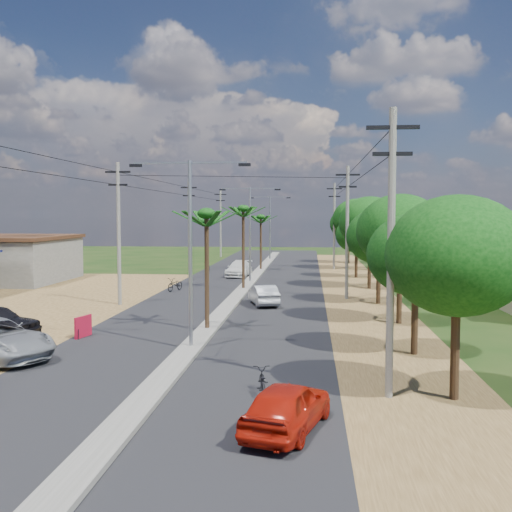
# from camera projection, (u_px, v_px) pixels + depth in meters

# --- Properties ---
(ground) EXTENTS (160.00, 160.00, 0.00)m
(ground) POSITION_uv_depth(u_px,v_px,m) (191.00, 350.00, 25.41)
(ground) COLOR black
(ground) RESTS_ON ground
(road) EXTENTS (12.00, 110.00, 0.04)m
(road) POSITION_uv_depth(u_px,v_px,m) (235.00, 300.00, 40.31)
(road) COLOR black
(road) RESTS_ON ground
(median) EXTENTS (1.00, 90.00, 0.18)m
(median) POSITION_uv_depth(u_px,v_px,m) (240.00, 293.00, 43.28)
(median) COLOR #605E56
(median) RESTS_ON ground
(dirt_shoulder_east) EXTENTS (5.00, 90.00, 0.03)m
(dirt_shoulder_east) POSITION_uv_depth(u_px,v_px,m) (363.00, 301.00, 39.54)
(dirt_shoulder_east) COLOR #523B1C
(dirt_shoulder_east) RESTS_ON ground
(low_shed) EXTENTS (10.40, 10.40, 3.95)m
(low_shed) POSITION_uv_depth(u_px,v_px,m) (4.00, 259.00, 51.01)
(low_shed) COLOR #605E56
(low_shed) RESTS_ON ground
(house_east_far) EXTENTS (7.60, 7.50, 4.60)m
(house_east_far) POSITION_uv_depth(u_px,v_px,m) (497.00, 254.00, 51.17)
(house_east_far) COLOR tan
(house_east_far) RESTS_ON ground
(tree_east_a) EXTENTS (4.40, 4.40, 6.37)m
(tree_east_a) POSITION_uv_depth(u_px,v_px,m) (457.00, 256.00, 18.28)
(tree_east_a) COLOR black
(tree_east_a) RESTS_ON ground
(tree_east_b) EXTENTS (4.00, 4.00, 5.83)m
(tree_east_b) POSITION_uv_depth(u_px,v_px,m) (416.00, 255.00, 24.28)
(tree_east_b) COLOR black
(tree_east_b) RESTS_ON ground
(tree_east_c) EXTENTS (4.60, 4.60, 6.83)m
(tree_east_c) POSITION_uv_depth(u_px,v_px,m) (400.00, 231.00, 31.15)
(tree_east_c) COLOR black
(tree_east_c) RESTS_ON ground
(tree_east_d) EXTENTS (4.20, 4.20, 6.13)m
(tree_east_d) POSITION_uv_depth(u_px,v_px,m) (379.00, 237.00, 38.17)
(tree_east_d) COLOR black
(tree_east_d) RESTS_ON ground
(tree_east_e) EXTENTS (4.80, 4.80, 7.14)m
(tree_east_e) POSITION_uv_depth(u_px,v_px,m) (370.00, 223.00, 46.04)
(tree_east_e) COLOR black
(tree_east_e) RESTS_ON ground
(tree_east_f) EXTENTS (3.80, 3.80, 5.52)m
(tree_east_f) POSITION_uv_depth(u_px,v_px,m) (357.00, 235.00, 54.11)
(tree_east_f) COLOR black
(tree_east_f) RESTS_ON ground
(tree_east_g) EXTENTS (5.00, 5.00, 7.38)m
(tree_east_g) POSITION_uv_depth(u_px,v_px,m) (357.00, 219.00, 61.91)
(tree_east_g) COLOR black
(tree_east_g) RESTS_ON ground
(tree_east_h) EXTENTS (4.40, 4.40, 6.52)m
(tree_east_h) POSITION_uv_depth(u_px,v_px,m) (349.00, 224.00, 69.93)
(tree_east_h) COLOR black
(tree_east_h) RESTS_ON ground
(palm_median_near) EXTENTS (2.00, 2.00, 6.15)m
(palm_median_near) POSITION_uv_depth(u_px,v_px,m) (207.00, 219.00, 29.00)
(palm_median_near) COLOR black
(palm_median_near) RESTS_ON ground
(palm_median_mid) EXTENTS (2.00, 2.00, 6.55)m
(palm_median_mid) POSITION_uv_depth(u_px,v_px,m) (243.00, 212.00, 44.87)
(palm_median_mid) COLOR black
(palm_median_mid) RESTS_ON ground
(palm_median_far) EXTENTS (2.00, 2.00, 5.85)m
(palm_median_far) POSITION_uv_depth(u_px,v_px,m) (261.00, 219.00, 60.81)
(palm_median_far) COLOR black
(palm_median_far) RESTS_ON ground
(streetlight_near) EXTENTS (5.10, 0.18, 8.00)m
(streetlight_near) POSITION_uv_depth(u_px,v_px,m) (190.00, 238.00, 25.07)
(streetlight_near) COLOR gray
(streetlight_near) RESTS_ON ground
(streetlight_mid) EXTENTS (5.10, 0.18, 8.00)m
(streetlight_mid) POSITION_uv_depth(u_px,v_px,m) (250.00, 226.00, 49.91)
(streetlight_mid) COLOR gray
(streetlight_mid) RESTS_ON ground
(streetlight_far) EXTENTS (5.10, 0.18, 8.00)m
(streetlight_far) POSITION_uv_depth(u_px,v_px,m) (270.00, 222.00, 74.75)
(streetlight_far) COLOR gray
(streetlight_far) RESTS_ON ground
(utility_pole_w_b) EXTENTS (1.60, 0.24, 9.00)m
(utility_pole_w_b) POSITION_uv_depth(u_px,v_px,m) (119.00, 230.00, 37.63)
(utility_pole_w_b) COLOR #605E56
(utility_pole_w_b) RESTS_ON ground
(utility_pole_w_c) EXTENTS (1.60, 0.24, 9.00)m
(utility_pole_w_c) POSITION_uv_depth(u_px,v_px,m) (189.00, 224.00, 59.48)
(utility_pole_w_c) COLOR #605E56
(utility_pole_w_c) RESTS_ON ground
(utility_pole_w_d) EXTENTS (1.60, 0.24, 9.00)m
(utility_pole_w_d) POSITION_uv_depth(u_px,v_px,m) (221.00, 222.00, 80.35)
(utility_pole_w_d) COLOR #605E56
(utility_pole_w_d) RESTS_ON ground
(utility_pole_e_a) EXTENTS (1.60, 0.24, 9.00)m
(utility_pole_e_a) POSITION_uv_depth(u_px,v_px,m) (391.00, 247.00, 18.44)
(utility_pole_e_a) COLOR #605E56
(utility_pole_e_a) RESTS_ON ground
(utility_pole_e_b) EXTENTS (1.60, 0.24, 9.00)m
(utility_pole_e_b) POSITION_uv_depth(u_px,v_px,m) (347.00, 229.00, 40.30)
(utility_pole_e_b) COLOR #605E56
(utility_pole_e_b) RESTS_ON ground
(utility_pole_e_c) EXTENTS (1.60, 0.24, 9.00)m
(utility_pole_e_c) POSITION_uv_depth(u_px,v_px,m) (334.00, 224.00, 62.15)
(utility_pole_e_c) COLOR #605E56
(utility_pole_e_c) RESTS_ON ground
(car_red_near) EXTENTS (2.62, 4.20, 1.33)m
(car_red_near) POSITION_uv_depth(u_px,v_px,m) (287.00, 408.00, 15.77)
(car_red_near) COLOR #991408
(car_red_near) RESTS_ON ground
(car_silver_mid) EXTENTS (2.35, 4.12, 1.28)m
(car_silver_mid) POSITION_uv_depth(u_px,v_px,m) (263.00, 295.00, 37.74)
(car_silver_mid) COLOR gray
(car_silver_mid) RESTS_ON ground
(car_white_far) EXTENTS (2.30, 4.90, 1.38)m
(car_white_far) POSITION_uv_depth(u_px,v_px,m) (239.00, 269.00, 55.14)
(car_white_far) COLOR silver
(car_white_far) RESTS_ON ground
(moto_rider_east) EXTENTS (0.73, 1.60, 0.81)m
(moto_rider_east) POSITION_uv_depth(u_px,v_px,m) (262.00, 382.00, 19.06)
(moto_rider_east) COLOR black
(moto_rider_east) RESTS_ON ground
(moto_rider_west_a) EXTENTS (1.27, 2.03, 1.01)m
(moto_rider_west_a) POSITION_uv_depth(u_px,v_px,m) (175.00, 285.00, 44.61)
(moto_rider_west_a) COLOR black
(moto_rider_west_a) RESTS_ON ground
(moto_rider_west_b) EXTENTS (0.58, 1.86, 1.11)m
(moto_rider_west_b) POSITION_uv_depth(u_px,v_px,m) (208.00, 267.00, 58.69)
(moto_rider_west_b) COLOR black
(moto_rider_west_b) RESTS_ON ground
(roadside_sign) EXTENTS (0.39, 1.23, 1.04)m
(roadside_sign) POSITION_uv_depth(u_px,v_px,m) (83.00, 327.00, 27.85)
(roadside_sign) COLOR maroon
(roadside_sign) RESTS_ON ground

